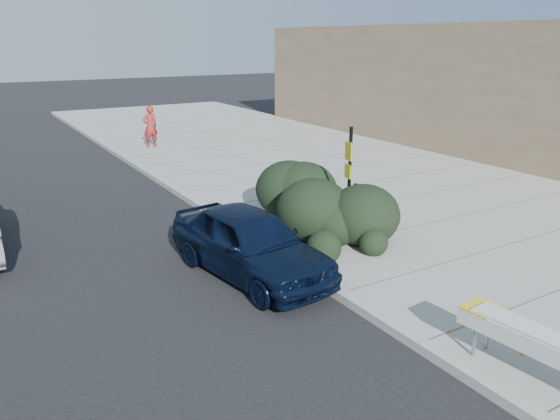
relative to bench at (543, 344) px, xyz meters
The scene contains 9 objects.
ground 3.65m from the bench, 99.62° to the left, with size 120.00×120.00×0.00m, color black.
sidewalk_near 9.91m from the bench, 59.60° to the left, with size 11.20×50.00×0.15m, color gray.
curb_near 8.57m from the bench, 94.01° to the left, with size 0.22×50.00×0.17m, color #9E9E99.
bench is the anchor object (origin of this frame).
bike_rack 6.82m from the bench, 71.39° to the left, with size 0.15×0.66×0.96m.
sign_post 6.07m from the bench, 77.57° to the left, with size 0.12×0.30×2.57m.
hedge 6.77m from the bench, 82.34° to the left, with size 2.10×4.21×1.58m, color black.
sedan_navy 5.60m from the bench, 105.71° to the left, with size 1.64×4.07×1.39m, color black.
pedestrian 18.99m from the bench, 87.09° to the left, with size 0.64×0.42×1.74m, color maroon.
Camera 1 is at (-5.67, -7.15, 4.59)m, focal length 35.00 mm.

